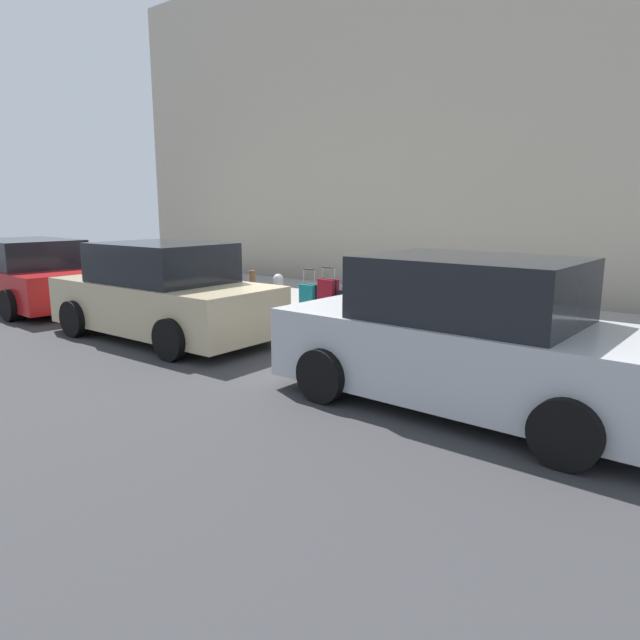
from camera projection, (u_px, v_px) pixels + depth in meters
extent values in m
plane|color=#333335|center=(295.00, 331.00, 10.55)|extent=(40.00, 40.00, 0.00)
cube|color=gray|center=(372.00, 309.00, 12.44)|extent=(18.00, 5.00, 0.14)
cube|color=#B2A893|center=(474.00, 116.00, 15.13)|extent=(24.00, 3.00, 9.23)
cube|color=black|center=(546.00, 326.00, 8.47)|extent=(0.50, 0.21, 0.75)
cube|color=black|center=(546.00, 326.00, 8.47)|extent=(0.51, 0.04, 0.77)
cylinder|color=gray|center=(564.00, 295.00, 8.24)|extent=(0.02, 0.02, 0.22)
cylinder|color=gray|center=(534.00, 292.00, 8.51)|extent=(0.02, 0.02, 0.22)
cylinder|color=black|center=(549.00, 286.00, 8.35)|extent=(0.44, 0.03, 0.02)
cylinder|color=black|center=(560.00, 352.00, 8.40)|extent=(0.04, 0.02, 0.04)
cylinder|color=black|center=(529.00, 347.00, 8.67)|extent=(0.04, 0.02, 0.04)
cube|color=maroon|center=(511.00, 327.00, 8.82)|extent=(0.36, 0.27, 0.57)
cube|color=black|center=(511.00, 327.00, 8.82)|extent=(0.36, 0.06, 0.59)
cylinder|color=gray|center=(522.00, 301.00, 8.65)|extent=(0.02, 0.02, 0.27)
cylinder|color=gray|center=(504.00, 299.00, 8.84)|extent=(0.02, 0.02, 0.27)
cylinder|color=black|center=(513.00, 291.00, 8.72)|extent=(0.29, 0.03, 0.02)
cylinder|color=black|center=(519.00, 345.00, 8.78)|extent=(0.04, 0.02, 0.04)
cylinder|color=black|center=(501.00, 342.00, 8.97)|extent=(0.04, 0.02, 0.04)
cube|color=#0F606B|center=(478.00, 319.00, 9.11)|extent=(0.50, 0.20, 0.71)
cube|color=black|center=(478.00, 319.00, 9.11)|extent=(0.51, 0.05, 0.72)
cylinder|color=gray|center=(492.00, 290.00, 8.87)|extent=(0.02, 0.02, 0.27)
cylinder|color=gray|center=(467.00, 287.00, 9.15)|extent=(0.02, 0.02, 0.27)
cylinder|color=black|center=(480.00, 280.00, 8.98)|extent=(0.44, 0.04, 0.02)
cylinder|color=black|center=(490.00, 342.00, 9.03)|extent=(0.04, 0.02, 0.04)
cylinder|color=black|center=(464.00, 337.00, 9.31)|extent=(0.04, 0.02, 0.04)
cube|color=#9EA0A8|center=(450.00, 319.00, 9.53)|extent=(0.36, 0.27, 0.54)
cube|color=black|center=(450.00, 319.00, 9.53)|extent=(0.36, 0.07, 0.55)
cylinder|color=gray|center=(460.00, 298.00, 9.38)|extent=(0.02, 0.02, 0.20)
cylinder|color=gray|center=(443.00, 297.00, 9.54)|extent=(0.02, 0.02, 0.20)
cylinder|color=black|center=(452.00, 291.00, 9.44)|extent=(0.29, 0.04, 0.02)
cylinder|color=black|center=(458.00, 335.00, 9.50)|extent=(0.05, 0.02, 0.04)
cylinder|color=black|center=(441.00, 333.00, 9.67)|extent=(0.05, 0.02, 0.04)
cube|color=#59601E|center=(422.00, 313.00, 9.70)|extent=(0.37, 0.25, 0.69)
cube|color=black|center=(422.00, 313.00, 9.70)|extent=(0.37, 0.05, 0.71)
cylinder|color=gray|center=(431.00, 286.00, 9.51)|extent=(0.02, 0.02, 0.26)
cylinder|color=gray|center=(415.00, 284.00, 9.70)|extent=(0.02, 0.02, 0.26)
cylinder|color=black|center=(423.00, 277.00, 9.58)|extent=(0.31, 0.02, 0.02)
cylinder|color=black|center=(429.00, 333.00, 9.66)|extent=(0.04, 0.02, 0.04)
cylinder|color=black|center=(413.00, 330.00, 9.86)|extent=(0.04, 0.02, 0.04)
cube|color=red|center=(397.00, 310.00, 10.09)|extent=(0.49, 0.23, 0.65)
cube|color=black|center=(397.00, 310.00, 10.09)|extent=(0.50, 0.06, 0.66)
cylinder|color=gray|center=(409.00, 285.00, 9.87)|extent=(0.02, 0.02, 0.28)
cylinder|color=gray|center=(387.00, 283.00, 10.12)|extent=(0.02, 0.02, 0.28)
cylinder|color=black|center=(398.00, 276.00, 9.97)|extent=(0.43, 0.04, 0.02)
cylinder|color=black|center=(408.00, 328.00, 10.02)|extent=(0.04, 0.02, 0.04)
cylinder|color=black|center=(386.00, 325.00, 10.27)|extent=(0.04, 0.02, 0.04)
cube|color=navy|center=(371.00, 307.00, 10.39)|extent=(0.38, 0.23, 0.66)
cube|color=black|center=(371.00, 307.00, 10.39)|extent=(0.37, 0.06, 0.68)
cylinder|color=gray|center=(378.00, 281.00, 10.20)|extent=(0.02, 0.02, 0.30)
cylinder|color=gray|center=(365.00, 280.00, 10.40)|extent=(0.02, 0.02, 0.30)
cylinder|color=black|center=(372.00, 272.00, 10.27)|extent=(0.30, 0.04, 0.02)
cylinder|color=black|center=(378.00, 324.00, 10.35)|extent=(0.05, 0.02, 0.04)
cylinder|color=black|center=(364.00, 322.00, 10.56)|extent=(0.05, 0.02, 0.04)
cube|color=black|center=(350.00, 306.00, 10.76)|extent=(0.45, 0.22, 0.57)
cube|color=black|center=(350.00, 306.00, 10.76)|extent=(0.46, 0.04, 0.58)
cylinder|color=gray|center=(359.00, 291.00, 10.58)|extent=(0.02, 0.02, 0.04)
cylinder|color=gray|center=(342.00, 289.00, 10.82)|extent=(0.02, 0.02, 0.04)
cylinder|color=black|center=(350.00, 289.00, 10.69)|extent=(0.39, 0.03, 0.02)
cylinder|color=black|center=(359.00, 321.00, 10.68)|extent=(0.04, 0.02, 0.04)
cylinder|color=black|center=(342.00, 318.00, 10.93)|extent=(0.04, 0.02, 0.04)
cube|color=maroon|center=(328.00, 298.00, 11.06)|extent=(0.40, 0.24, 0.75)
cube|color=black|center=(328.00, 298.00, 11.06)|extent=(0.39, 0.07, 0.76)
cylinder|color=gray|center=(335.00, 274.00, 10.85)|extent=(0.02, 0.02, 0.22)
cylinder|color=gray|center=(322.00, 273.00, 11.07)|extent=(0.02, 0.02, 0.22)
cylinder|color=black|center=(328.00, 268.00, 10.94)|extent=(0.32, 0.05, 0.02)
cylinder|color=black|center=(334.00, 317.00, 11.01)|extent=(0.05, 0.02, 0.04)
cylinder|color=black|center=(322.00, 315.00, 11.24)|extent=(0.05, 0.02, 0.04)
cube|color=#0F606B|center=(309.00, 300.00, 11.35)|extent=(0.35, 0.22, 0.61)
cube|color=black|center=(309.00, 300.00, 11.35)|extent=(0.36, 0.04, 0.62)
cylinder|color=gray|center=(315.00, 277.00, 11.17)|extent=(0.02, 0.02, 0.30)
cylinder|color=gray|center=(304.00, 276.00, 11.35)|extent=(0.02, 0.02, 0.30)
cylinder|color=black|center=(309.00, 269.00, 11.23)|extent=(0.29, 0.03, 0.02)
cylinder|color=black|center=(315.00, 314.00, 11.31)|extent=(0.04, 0.02, 0.04)
cylinder|color=black|center=(304.00, 313.00, 11.50)|extent=(0.04, 0.02, 0.04)
cylinder|color=#99999E|center=(278.00, 296.00, 11.85)|extent=(0.20, 0.20, 0.60)
sphere|color=#99999E|center=(278.00, 279.00, 11.78)|extent=(0.21, 0.21, 0.21)
cylinder|color=#99999E|center=(273.00, 294.00, 11.94)|extent=(0.09, 0.10, 0.09)
cylinder|color=#99999E|center=(284.00, 295.00, 11.75)|extent=(0.09, 0.10, 0.09)
cylinder|color=brown|center=(253.00, 289.00, 12.09)|extent=(0.12, 0.12, 0.80)
cube|color=#B2B5BA|center=(467.00, 356.00, 6.44)|extent=(4.41, 1.80, 0.84)
cube|color=black|center=(470.00, 288.00, 6.29)|extent=(2.30, 1.65, 0.69)
cylinder|color=black|center=(322.00, 375.00, 6.67)|extent=(0.64, 0.22, 0.64)
cylinder|color=black|center=(403.00, 347.00, 8.02)|extent=(0.64, 0.22, 0.64)
cylinder|color=black|center=(566.00, 433.00, 4.96)|extent=(0.64, 0.22, 0.64)
cylinder|color=black|center=(617.00, 385.00, 6.32)|extent=(0.64, 0.22, 0.64)
cube|color=tan|center=(164.00, 305.00, 9.92)|extent=(4.33, 1.90, 0.81)
cube|color=black|center=(161.00, 262.00, 9.78)|extent=(2.27, 1.70, 0.66)
cylinder|color=black|center=(75.00, 319.00, 10.06)|extent=(0.65, 0.24, 0.64)
cylinder|color=black|center=(159.00, 305.00, 11.46)|extent=(0.65, 0.24, 0.64)
cylinder|color=black|center=(171.00, 339.00, 8.48)|extent=(0.65, 0.24, 0.64)
cylinder|color=black|center=(256.00, 321.00, 9.88)|extent=(0.65, 0.24, 0.64)
cube|color=#AD1619|center=(29.00, 283.00, 13.05)|extent=(4.85, 2.15, 0.75)
cube|color=black|center=(26.00, 253.00, 12.92)|extent=(2.57, 1.87, 0.61)
cylinder|color=black|center=(46.00, 283.00, 14.76)|extent=(0.65, 0.26, 0.64)
cylinder|color=black|center=(11.00, 305.00, 11.42)|extent=(0.65, 0.26, 0.64)
cylinder|color=black|center=(101.00, 295.00, 12.81)|extent=(0.65, 0.26, 0.64)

